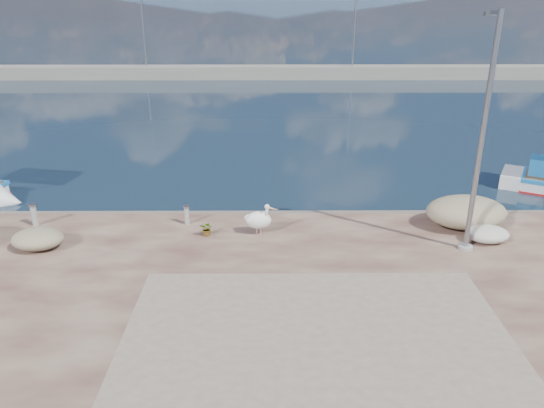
# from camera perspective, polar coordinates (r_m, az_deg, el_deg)

# --- Properties ---
(ground) EXTENTS (1400.00, 1400.00, 0.00)m
(ground) POSITION_cam_1_polar(r_m,az_deg,el_deg) (14.93, 0.08, -10.12)
(ground) COLOR #162635
(ground) RESTS_ON ground
(quay_patch) EXTENTS (9.00, 7.00, 0.01)m
(quay_patch) POSITION_cam_1_polar(r_m,az_deg,el_deg) (12.23, 5.05, -15.52)
(quay_patch) COLOR gray
(quay_patch) RESTS_ON quay
(breakwater) EXTENTS (120.00, 2.20, 7.50)m
(breakwater) POSITION_cam_1_polar(r_m,az_deg,el_deg) (53.17, -0.22, 13.99)
(breakwater) COLOR gray
(breakwater) RESTS_ON ground
(pelican) EXTENTS (1.14, 0.77, 1.09)m
(pelican) POSITION_cam_1_polar(r_m,az_deg,el_deg) (17.26, -1.39, -1.68)
(pelican) COLOR tan
(pelican) RESTS_ON quay
(lamp_post) EXTENTS (0.44, 0.96, 7.00)m
(lamp_post) POSITION_cam_1_polar(r_m,az_deg,el_deg) (16.48, 21.51, 5.89)
(lamp_post) COLOR gray
(lamp_post) RESTS_ON quay
(bollard_near) EXTENTS (0.22, 0.22, 0.67)m
(bollard_near) POSITION_cam_1_polar(r_m,az_deg,el_deg) (18.29, -9.16, -1.08)
(bollard_near) COLOR gray
(bollard_near) RESTS_ON quay
(bollard_far) EXTENTS (0.26, 0.26, 0.78)m
(bollard_far) POSITION_cam_1_polar(r_m,az_deg,el_deg) (19.67, -24.24, -0.96)
(bollard_far) COLOR gray
(bollard_far) RESTS_ON quay
(potted_plant) EXTENTS (0.54, 0.51, 0.49)m
(potted_plant) POSITION_cam_1_polar(r_m,az_deg,el_deg) (17.38, -6.99, -2.65)
(potted_plant) COLOR #33722D
(potted_plant) RESTS_ON quay
(net_pile_c) EXTENTS (2.68, 1.92, 1.05)m
(net_pile_c) POSITION_cam_1_polar(r_m,az_deg,el_deg) (18.96, 20.16, -0.83)
(net_pile_c) COLOR tan
(net_pile_c) RESTS_ON quay
(net_pile_b) EXTENTS (1.59, 1.24, 0.62)m
(net_pile_b) POSITION_cam_1_polar(r_m,az_deg,el_deg) (17.94, -23.90, -3.44)
(net_pile_b) COLOR tan
(net_pile_b) RESTS_ON quay
(net_pile_d) EXTENTS (1.37, 1.03, 0.51)m
(net_pile_d) POSITION_cam_1_polar(r_m,az_deg,el_deg) (18.20, 22.16, -3.00)
(net_pile_d) COLOR silver
(net_pile_d) RESTS_ON quay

